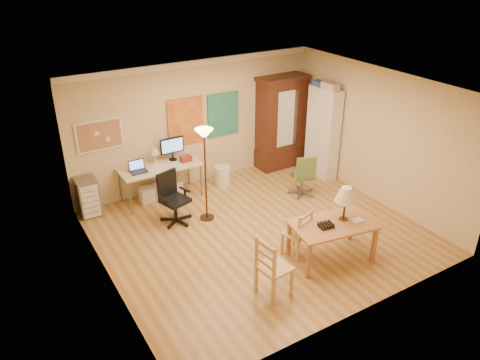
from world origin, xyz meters
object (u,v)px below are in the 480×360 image
computer_desk (162,178)px  office_chair_black (175,209)px  office_chair_green (303,184)px  armoire (281,128)px  bookshelf (323,133)px  dining_table (338,215)px

computer_desk → office_chair_black: (-0.16, -1.00, -0.18)m
office_chair_green → office_chair_black: bearing=171.6°
office_chair_black → office_chair_green: bearing=-8.4°
armoire → bookshelf: armoire is taller
armoire → computer_desk: bearing=-178.5°
office_chair_green → bookshelf: size_ratio=0.46×
dining_table → office_chair_green: bearing=66.1°
computer_desk → bookshelf: bookshelf is taller
office_chair_black → armoire: size_ratio=0.47×
computer_desk → armoire: armoire is taller
armoire → office_chair_black: bearing=-161.3°
dining_table → computer_desk: dining_table is taller
dining_table → office_chair_black: size_ratio=1.46×
bookshelf → office_chair_black: bearing=-177.1°
bookshelf → computer_desk: bearing=167.1°
computer_desk → armoire: (3.04, 0.08, 0.49)m
computer_desk → bookshelf: size_ratio=0.80×
office_chair_black → dining_table: bearing=-52.7°
computer_desk → office_chair_green: (2.57, -1.41, -0.20)m
dining_table → bookshelf: size_ratio=0.72×
dining_table → bookshelf: (1.87, 2.61, 0.21)m
computer_desk → armoire: size_ratio=0.76×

